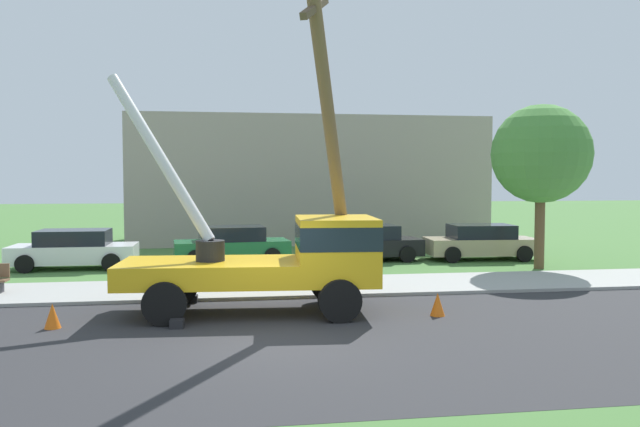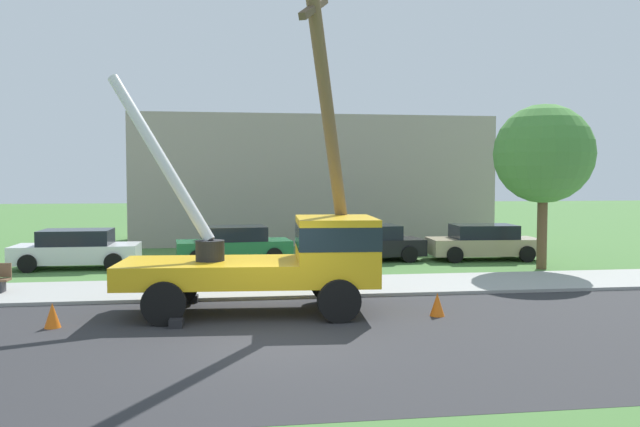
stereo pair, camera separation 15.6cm
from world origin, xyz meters
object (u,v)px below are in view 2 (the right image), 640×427
Objects in this scene: parked_sedan_tan at (483,242)px; roadside_tree_near at (544,154)px; utility_truck at (283,256)px; leaning_utility_pole at (332,142)px; parked_sedan_green at (234,244)px; parked_sedan_white at (77,249)px; parked_sedan_black at (367,243)px; traffic_cone_behind at (52,315)px; traffic_cone_ahead at (437,305)px.

roadside_tree_near reaches higher than parked_sedan_tan.
utility_truck is 0.82× the size of leaning_utility_pole.
utility_truck reaches higher than parked_sedan_green.
parked_sedan_tan is at bearing 0.89° from parked_sedan_white.
parked_sedan_tan is (4.72, -0.37, 0.00)m from parked_sedan_black.
parked_sedan_white is at bearing -176.79° from parked_sedan_black.
parked_sedan_white is (-6.85, 8.72, -0.70)m from utility_truck.
parked_sedan_white is at bearing 99.67° from traffic_cone_behind.
parked_sedan_tan is (15.73, 0.24, 0.00)m from parked_sedan_white.
parked_sedan_green is at bearing 163.23° from roadside_tree_near.
roadside_tree_near is at bearing 25.09° from traffic_cone_behind.
roadside_tree_near is (8.72, 6.02, -0.05)m from leaning_utility_pole.
traffic_cone_ahead is 10.33m from parked_sedan_black.
traffic_cone_ahead is 0.12× the size of parked_sedan_tan.
leaning_utility_pole is 10.27m from parked_sedan_green.
traffic_cone_behind is at bearing -132.40° from parked_sedan_black.
utility_truck is 12.05× the size of traffic_cone_ahead.
parked_sedan_black is 1.00× the size of parked_sedan_tan.
roadside_tree_near is (9.95, 6.17, 2.76)m from utility_truck.
roadside_tree_near is (1.07, -2.79, 3.45)m from parked_sedan_tan.
utility_truck reaches higher than traffic_cone_behind.
utility_truck is 5.41m from traffic_cone_behind.
roadside_tree_near reaches higher than traffic_cone_ahead.
traffic_cone_ahead is 11.52m from parked_sedan_green.
roadside_tree_near reaches higher than parked_sedan_white.
utility_truck reaches higher than parked_sedan_tan.
leaning_utility_pole reaches higher than parked_sedan_green.
parked_sedan_green is 5.30m from parked_sedan_black.
parked_sedan_white is at bearing -172.12° from parked_sedan_green.
roadside_tree_near is (6.33, 7.14, 3.88)m from traffic_cone_ahead.
parked_sedan_white and parked_sedan_tan have the same top height.
traffic_cone_ahead is at bearing -65.58° from parked_sedan_green.
leaning_utility_pole is at bearing 9.51° from traffic_cone_behind.
utility_truck reaches higher than roadside_tree_near.
parked_sedan_tan is 0.75× the size of roadside_tree_near.
parked_sedan_green is (-1.13, 9.51, -0.70)m from utility_truck.
parked_sedan_tan is (7.65, 8.81, -3.50)m from leaning_utility_pole.
parked_sedan_green is at bearing 114.42° from traffic_cone_ahead.
traffic_cone_ahead is 0.13× the size of parked_sedan_white.
utility_truck is at bearing -148.20° from roadside_tree_near.
parked_sedan_white is 0.98× the size of parked_sedan_black.
utility_truck is 3.92m from traffic_cone_ahead.
traffic_cone_behind is 0.12× the size of parked_sedan_black.
parked_sedan_black is (4.16, 9.33, -0.70)m from utility_truck.
leaning_utility_pole is 10.60m from roadside_tree_near.
parked_sedan_green is (5.72, 0.79, 0.00)m from parked_sedan_white.
traffic_cone_behind is at bearing 179.72° from traffic_cone_ahead.
traffic_cone_behind is 11.21m from parked_sedan_green.
utility_truck is 12.03m from roadside_tree_near.
leaning_utility_pole is at bearing -75.84° from parked_sedan_green.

